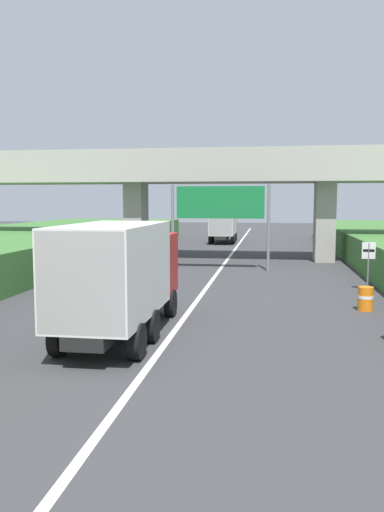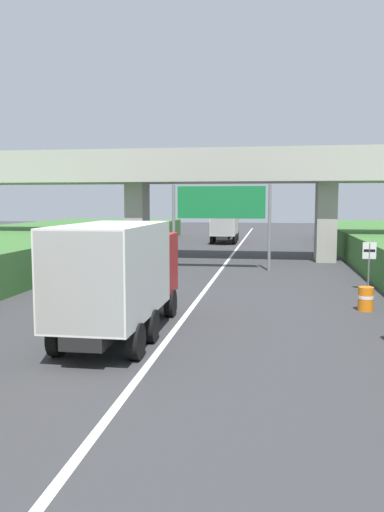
# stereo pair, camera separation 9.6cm
# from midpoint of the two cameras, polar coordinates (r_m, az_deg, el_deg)

# --- Properties ---
(lane_centre_stripe) EXTENTS (0.20, 99.62, 0.01)m
(lane_centre_stripe) POSITION_cam_midpoint_polar(r_m,az_deg,el_deg) (29.20, 2.64, -1.99)
(lane_centre_stripe) COLOR white
(lane_centre_stripe) RESTS_ON ground
(overpass_bridge) EXTENTS (40.00, 4.80, 7.57)m
(overpass_bridge) POSITION_cam_midpoint_polar(r_m,az_deg,el_deg) (36.36, 3.92, 8.56)
(overpass_bridge) COLOR #ADA89E
(overpass_bridge) RESTS_ON ground
(overhead_highway_sign) EXTENTS (5.88, 0.18, 5.07)m
(overhead_highway_sign) POSITION_cam_midpoint_polar(r_m,az_deg,el_deg) (30.69, 3.02, 5.35)
(overhead_highway_sign) COLOR slate
(overhead_highway_sign) RESTS_ON ground
(speed_limit_sign) EXTENTS (0.60, 0.08, 2.23)m
(speed_limit_sign) POSITION_cam_midpoint_polar(r_m,az_deg,el_deg) (24.91, 18.75, -0.28)
(speed_limit_sign) COLOR slate
(speed_limit_sign) RESTS_ON ground
(truck_orange) EXTENTS (2.44, 7.30, 3.44)m
(truck_orange) POSITION_cam_midpoint_polar(r_m,az_deg,el_deg) (51.40, 3.47, 3.65)
(truck_orange) COLOR black
(truck_orange) RESTS_ON ground
(truck_red) EXTENTS (2.44, 7.30, 3.44)m
(truck_red) POSITION_cam_midpoint_polar(r_m,az_deg,el_deg) (15.76, -7.97, -1.86)
(truck_red) COLOR black
(truck_red) RESTS_ON ground
(car_green) EXTENTS (1.86, 4.10, 1.72)m
(car_green) POSITION_cam_midpoint_polar(r_m,az_deg,el_deg) (24.56, -11.02, -1.61)
(car_green) COLOR #236B38
(car_green) RESTS_ON ground
(construction_barrel_3) EXTENTS (0.57, 0.57, 0.90)m
(construction_barrel_3) POSITION_cam_midpoint_polar(r_m,az_deg,el_deg) (20.47, 18.44, -4.46)
(construction_barrel_3) COLOR orange
(construction_barrel_3) RESTS_ON ground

